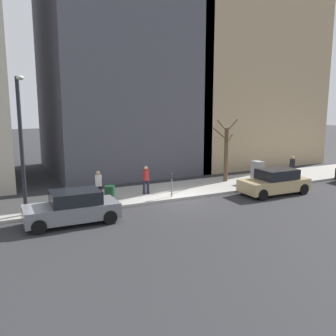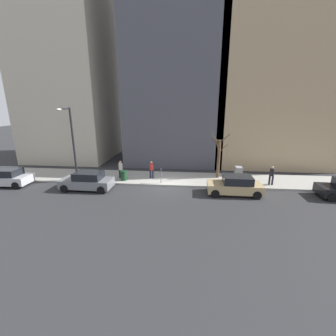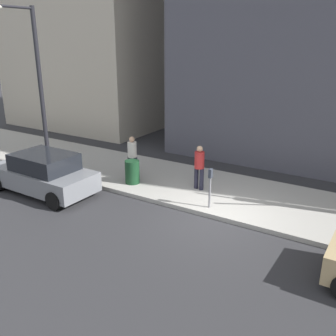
{
  "view_description": "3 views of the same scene",
  "coord_description": "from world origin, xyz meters",
  "px_view_note": "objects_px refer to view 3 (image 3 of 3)",
  "views": [
    {
      "loc": [
        -18.02,
        9.7,
        5.61
      ],
      "look_at": [
        1.12,
        0.27,
        1.7
      ],
      "focal_mm": 40.0,
      "sensor_mm": 36.0,
      "label": 1
    },
    {
      "loc": [
        -18.27,
        -2.11,
        6.86
      ],
      "look_at": [
        0.18,
        -0.29,
        1.63
      ],
      "focal_mm": 24.0,
      "sensor_mm": 36.0,
      "label": 2
    },
    {
      "loc": [
        -9.86,
        -4.46,
        5.43
      ],
      "look_at": [
        0.7,
        2.13,
        1.14
      ],
      "focal_mm": 40.0,
      "sensor_mm": 36.0,
      "label": 3
    }
  ],
  "objects_px": {
    "trash_bin": "(132,172)",
    "pedestrian_midblock": "(199,165)",
    "streetlamp": "(34,77)",
    "parked_car_grey": "(43,174)",
    "pedestrian_far_corner": "(132,154)",
    "parking_meter": "(210,184)"
  },
  "relations": [
    {
      "from": "parked_car_grey",
      "to": "pedestrian_far_corner",
      "type": "height_order",
      "value": "pedestrian_far_corner"
    },
    {
      "from": "parked_car_grey",
      "to": "parking_meter",
      "type": "xyz_separation_m",
      "value": [
        1.75,
        -5.96,
        0.24
      ]
    },
    {
      "from": "streetlamp",
      "to": "pedestrian_far_corner",
      "type": "distance_m",
      "value": 5.0
    },
    {
      "from": "streetlamp",
      "to": "pedestrian_far_corner",
      "type": "xyz_separation_m",
      "value": [
        1.22,
        -3.87,
        -2.93
      ]
    },
    {
      "from": "streetlamp",
      "to": "pedestrian_far_corner",
      "type": "bearing_deg",
      "value": -72.55
    },
    {
      "from": "parking_meter",
      "to": "pedestrian_midblock",
      "type": "relative_size",
      "value": 0.81
    },
    {
      "from": "pedestrian_midblock",
      "to": "pedestrian_far_corner",
      "type": "height_order",
      "value": "same"
    },
    {
      "from": "parked_car_grey",
      "to": "parking_meter",
      "type": "bearing_deg",
      "value": -72.99
    },
    {
      "from": "parking_meter",
      "to": "pedestrian_far_corner",
      "type": "height_order",
      "value": "pedestrian_far_corner"
    },
    {
      "from": "parking_meter",
      "to": "parked_car_grey",
      "type": "bearing_deg",
      "value": 106.31
    },
    {
      "from": "streetlamp",
      "to": "parked_car_grey",
      "type": "bearing_deg",
      "value": -130.43
    },
    {
      "from": "streetlamp",
      "to": "pedestrian_midblock",
      "type": "xyz_separation_m",
      "value": [
        1.43,
        -6.76,
        -2.93
      ]
    },
    {
      "from": "streetlamp",
      "to": "trash_bin",
      "type": "distance_m",
      "value": 5.53
    },
    {
      "from": "streetlamp",
      "to": "pedestrian_midblock",
      "type": "distance_m",
      "value": 7.51
    },
    {
      "from": "parked_car_grey",
      "to": "streetlamp",
      "type": "bearing_deg",
      "value": 50.26
    },
    {
      "from": "pedestrian_midblock",
      "to": "streetlamp",
      "type": "bearing_deg",
      "value": -159.45
    },
    {
      "from": "trash_bin",
      "to": "pedestrian_midblock",
      "type": "relative_size",
      "value": 0.54
    },
    {
      "from": "parked_car_grey",
      "to": "pedestrian_far_corner",
      "type": "distance_m",
      "value": 3.46
    },
    {
      "from": "parked_car_grey",
      "to": "pedestrian_midblock",
      "type": "height_order",
      "value": "pedestrian_midblock"
    },
    {
      "from": "parking_meter",
      "to": "streetlamp",
      "type": "relative_size",
      "value": 0.21
    },
    {
      "from": "trash_bin",
      "to": "parked_car_grey",
      "type": "bearing_deg",
      "value": 131.89
    },
    {
      "from": "streetlamp",
      "to": "pedestrian_far_corner",
      "type": "height_order",
      "value": "streetlamp"
    }
  ]
}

